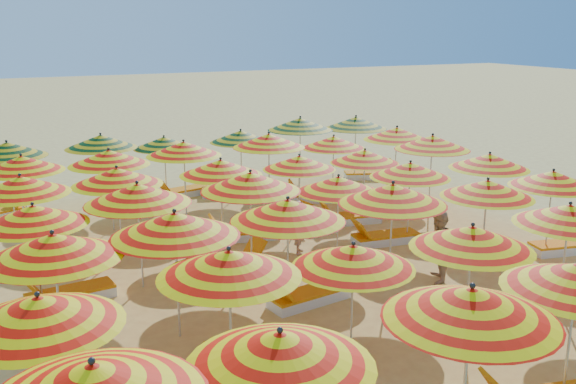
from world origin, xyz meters
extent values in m
plane|color=#F2D06B|center=(0.00, 0.00, 0.00)|extent=(120.00, 120.00, 0.00)
cone|color=#F66F00|center=(-5.55, -6.94, 2.09)|extent=(2.35, 2.35, 0.43)
sphere|color=black|center=(-5.55, -6.94, 2.33)|extent=(0.07, 0.07, 0.07)
cone|color=#F66F00|center=(-3.58, -6.92, 1.99)|extent=(2.72, 2.72, 0.41)
sphere|color=black|center=(-3.58, -6.92, 2.22)|extent=(0.07, 0.07, 0.07)
cylinder|color=silver|center=(-1.04, -7.02, 1.11)|extent=(0.04, 0.04, 2.22)
cone|color=#F66F00|center=(-1.04, -7.02, 2.07)|extent=(2.26, 2.26, 0.42)
sphere|color=black|center=(-1.04, -7.02, 2.32)|extent=(0.07, 0.07, 0.07)
cylinder|color=silver|center=(1.11, -6.75, 1.05)|extent=(0.04, 0.04, 2.10)
cylinder|color=silver|center=(-5.88, -4.73, 1.05)|extent=(0.04, 0.04, 2.10)
cone|color=#F66F00|center=(-5.88, -4.73, 1.96)|extent=(2.79, 2.79, 0.40)
sphere|color=black|center=(-5.88, -4.73, 2.19)|extent=(0.07, 0.07, 0.07)
cylinder|color=silver|center=(-3.22, -4.31, 1.08)|extent=(0.04, 0.04, 2.16)
cone|color=#F66F00|center=(-3.22, -4.31, 2.01)|extent=(2.59, 2.59, 0.41)
sphere|color=black|center=(-3.22, -4.31, 2.25)|extent=(0.07, 0.07, 0.07)
cylinder|color=silver|center=(-1.19, -4.45, 0.99)|extent=(0.04, 0.04, 1.99)
cone|color=#F66F00|center=(-1.19, -4.45, 1.85)|extent=(2.52, 2.52, 0.38)
sphere|color=black|center=(-1.19, -4.45, 2.07)|extent=(0.07, 0.07, 0.07)
cylinder|color=silver|center=(0.95, -4.75, 1.04)|extent=(0.04, 0.04, 2.09)
cone|color=#F66F00|center=(0.95, -4.75, 1.95)|extent=(2.77, 2.77, 0.40)
sphere|color=black|center=(0.95, -4.75, 2.18)|extent=(0.07, 0.07, 0.07)
cylinder|color=silver|center=(3.57, -4.42, 1.03)|extent=(0.04, 0.04, 2.07)
cone|color=#F66F00|center=(3.57, -4.42, 1.93)|extent=(2.74, 2.74, 0.39)
sphere|color=black|center=(3.57, -4.42, 2.15)|extent=(0.07, 0.07, 0.07)
cylinder|color=silver|center=(-5.48, -2.45, 1.08)|extent=(0.04, 0.04, 2.17)
cone|color=#F66F00|center=(-5.48, -2.45, 2.03)|extent=(2.59, 2.59, 0.41)
sphere|color=black|center=(-5.48, -2.45, 2.26)|extent=(0.07, 0.07, 0.07)
cylinder|color=silver|center=(-3.49, -2.37, 1.12)|extent=(0.04, 0.04, 2.24)
cone|color=#F66F00|center=(-3.49, -2.37, 2.09)|extent=(2.70, 2.70, 0.43)
sphere|color=black|center=(-3.49, -2.37, 2.34)|extent=(0.07, 0.07, 0.07)
cylinder|color=silver|center=(-1.30, -2.25, 1.10)|extent=(0.04, 0.04, 2.19)
cone|color=#F66F00|center=(-1.30, -2.25, 2.05)|extent=(2.24, 2.24, 0.42)
sphere|color=black|center=(-1.30, -2.25, 2.29)|extent=(0.07, 0.07, 0.07)
cylinder|color=silver|center=(1.08, -2.20, 1.11)|extent=(0.04, 0.04, 2.23)
cone|color=#F66F00|center=(1.08, -2.20, 2.08)|extent=(2.67, 2.67, 0.42)
sphere|color=black|center=(1.08, -2.20, 2.32)|extent=(0.07, 0.07, 0.07)
cylinder|color=silver|center=(3.59, -2.18, 1.02)|extent=(0.04, 0.04, 2.05)
cone|color=#F66F00|center=(3.59, -2.18, 1.91)|extent=(2.27, 2.27, 0.39)
sphere|color=black|center=(3.59, -2.18, 2.13)|extent=(0.07, 0.07, 0.07)
cylinder|color=silver|center=(5.69, -2.05, 1.01)|extent=(0.04, 0.04, 2.02)
cone|color=#F66F00|center=(5.69, -2.05, 1.89)|extent=(2.42, 2.42, 0.39)
sphere|color=black|center=(5.69, -2.05, 2.11)|extent=(0.07, 0.07, 0.07)
cylinder|color=silver|center=(-5.61, -0.09, 1.02)|extent=(0.04, 0.04, 2.05)
cone|color=#F66F00|center=(-5.61, -0.09, 1.91)|extent=(2.07, 2.07, 0.39)
sphere|color=black|center=(-5.61, -0.09, 2.14)|extent=(0.07, 0.07, 0.07)
cylinder|color=silver|center=(-3.59, 0.12, 1.10)|extent=(0.04, 0.04, 2.20)
cone|color=#F66F00|center=(-3.59, 0.12, 2.05)|extent=(2.81, 2.81, 0.42)
sphere|color=black|center=(-3.59, 0.12, 2.29)|extent=(0.07, 0.07, 0.07)
cylinder|color=silver|center=(-1.13, 0.03, 1.11)|extent=(0.04, 0.04, 2.22)
cone|color=#F66F00|center=(-1.13, 0.03, 2.07)|extent=(2.45, 2.45, 0.42)
sphere|color=black|center=(-1.13, 0.03, 2.32)|extent=(0.07, 0.07, 0.07)
cylinder|color=silver|center=(0.96, -0.19, 0.98)|extent=(0.04, 0.04, 1.97)
cone|color=#F66F00|center=(0.96, -0.19, 1.84)|extent=(2.01, 2.01, 0.37)
sphere|color=black|center=(0.96, -0.19, 2.05)|extent=(0.07, 0.07, 0.07)
cylinder|color=silver|center=(3.21, 0.16, 1.01)|extent=(0.04, 0.04, 2.02)
cone|color=#F66F00|center=(3.21, 0.16, 1.89)|extent=(2.12, 2.12, 0.39)
sphere|color=black|center=(3.21, 0.16, 2.11)|extent=(0.07, 0.07, 0.07)
cylinder|color=silver|center=(5.56, -0.06, 1.04)|extent=(0.04, 0.04, 2.08)
cone|color=#F66F00|center=(5.56, -0.06, 1.94)|extent=(2.62, 2.62, 0.40)
sphere|color=black|center=(5.56, -0.06, 2.17)|extent=(0.07, 0.07, 0.07)
cylinder|color=silver|center=(-5.70, 2.21, 1.06)|extent=(0.04, 0.04, 2.13)
cone|color=#F66F00|center=(-5.70, 2.21, 1.99)|extent=(2.25, 2.25, 0.41)
sphere|color=black|center=(-5.70, 2.21, 2.22)|extent=(0.07, 0.07, 0.07)
cylinder|color=silver|center=(-3.61, 2.20, 1.06)|extent=(0.04, 0.04, 2.12)
cone|color=#F66F00|center=(-3.61, 2.20, 1.98)|extent=(2.59, 2.59, 0.40)
sphere|color=black|center=(-3.61, 2.20, 2.21)|extent=(0.07, 0.07, 0.07)
cylinder|color=silver|center=(-1.06, 2.20, 1.04)|extent=(0.04, 0.04, 2.09)
cone|color=#F66F00|center=(-1.06, 2.20, 1.95)|extent=(2.46, 2.46, 0.40)
sphere|color=black|center=(-1.06, 2.20, 2.18)|extent=(0.07, 0.07, 0.07)
cylinder|color=silver|center=(1.21, 2.36, 0.98)|extent=(0.04, 0.04, 1.97)
cone|color=#F66F00|center=(1.21, 2.36, 1.84)|extent=(2.12, 2.12, 0.38)
sphere|color=black|center=(1.21, 2.36, 2.05)|extent=(0.07, 0.07, 0.07)
cylinder|color=silver|center=(3.27, 2.38, 0.97)|extent=(0.04, 0.04, 1.95)
cone|color=#F66F00|center=(3.27, 2.38, 1.82)|extent=(2.27, 2.27, 0.37)
sphere|color=black|center=(3.27, 2.38, 2.03)|extent=(0.06, 0.06, 0.06)
cylinder|color=silver|center=(5.49, 2.26, 1.11)|extent=(0.04, 0.04, 2.21)
cone|color=#F66F00|center=(5.49, 2.26, 2.06)|extent=(2.52, 2.52, 0.42)
sphere|color=black|center=(5.49, 2.26, 2.31)|extent=(0.07, 0.07, 0.07)
cylinder|color=silver|center=(-5.54, 4.69, 1.06)|extent=(0.04, 0.04, 2.11)
cone|color=#F66F00|center=(-5.54, 4.69, 1.97)|extent=(2.31, 2.31, 0.40)
sphere|color=black|center=(-5.54, 4.69, 2.20)|extent=(0.07, 0.07, 0.07)
cylinder|color=silver|center=(-3.41, 4.38, 1.07)|extent=(0.04, 0.04, 2.14)
cone|color=#F66F00|center=(-3.41, 4.38, 2.00)|extent=(2.36, 2.36, 0.41)
sphere|color=black|center=(-3.41, 4.38, 2.23)|extent=(0.07, 0.07, 0.07)
cylinder|color=silver|center=(-1.26, 4.76, 1.07)|extent=(0.04, 0.04, 2.14)
cone|color=#F66F00|center=(-1.26, 4.76, 2.00)|extent=(2.15, 2.15, 0.41)
sphere|color=black|center=(-1.26, 4.76, 2.23)|extent=(0.07, 0.07, 0.07)
cylinder|color=silver|center=(1.35, 4.72, 1.09)|extent=(0.04, 0.04, 2.18)
cone|color=#F66F00|center=(1.35, 4.72, 2.04)|extent=(2.39, 2.39, 0.42)
sphere|color=black|center=(1.35, 4.72, 2.28)|extent=(0.07, 0.07, 0.07)
cylinder|color=silver|center=(3.45, 4.52, 1.00)|extent=(0.04, 0.04, 1.99)
cone|color=#F66F00|center=(3.45, 4.52, 1.86)|extent=(2.61, 2.61, 0.38)
sphere|color=black|center=(3.45, 4.52, 2.08)|extent=(0.07, 0.07, 0.07)
cylinder|color=silver|center=(5.67, 4.32, 1.07)|extent=(0.04, 0.04, 2.15)
cone|color=#F66F00|center=(5.67, 4.32, 2.00)|extent=(2.22, 2.22, 0.41)
sphere|color=black|center=(5.67, 4.32, 2.24)|extent=(0.07, 0.07, 0.07)
cylinder|color=silver|center=(-5.80, 6.62, 1.08)|extent=(0.04, 0.04, 2.17)
cone|color=#625D06|center=(-5.80, 6.62, 2.02)|extent=(2.69, 2.69, 0.41)
sphere|color=black|center=(-5.80, 6.62, 2.26)|extent=(0.07, 0.07, 0.07)
cylinder|color=silver|center=(-3.20, 6.93, 1.07)|extent=(0.04, 0.04, 2.14)
cone|color=#625D06|center=(-3.20, 6.93, 2.00)|extent=(2.37, 2.37, 0.41)
sphere|color=black|center=(-3.20, 6.93, 2.23)|extent=(0.07, 0.07, 0.07)
cylinder|color=silver|center=(-1.27, 6.93, 0.97)|extent=(0.04, 0.04, 1.95)
cone|color=#625D06|center=(-1.27, 6.93, 1.82)|extent=(2.14, 2.14, 0.37)
sphere|color=black|center=(-1.27, 6.93, 2.03)|extent=(0.06, 0.06, 0.06)
cylinder|color=silver|center=(1.17, 6.60, 1.01)|extent=(0.04, 0.04, 2.02)
cone|color=#625D06|center=(1.17, 6.60, 1.89)|extent=(2.18, 2.18, 0.39)
sphere|color=black|center=(1.17, 6.60, 2.11)|extent=(0.07, 0.07, 0.07)
cylinder|color=silver|center=(3.48, 6.91, 1.12)|extent=(0.04, 0.04, 2.25)
cone|color=#625D06|center=(3.48, 6.91, 2.10)|extent=(2.75, 2.75, 0.43)
sphere|color=black|center=(3.48, 6.91, 2.34)|extent=(0.07, 0.07, 0.07)
cylinder|color=silver|center=(5.50, 6.59, 1.10)|extent=(0.04, 0.04, 2.21)
cone|color=#625D06|center=(5.50, 6.59, 2.06)|extent=(2.26, 2.26, 0.42)
sphere|color=black|center=(5.50, 6.59, 2.30)|extent=(0.07, 0.07, 0.07)
cube|color=white|center=(-2.67, -4.07, 0.10)|extent=(1.79, 1.00, 0.20)
cube|color=orange|center=(-2.67, -4.07, 0.23)|extent=(1.79, 1.00, 0.06)
cube|color=orange|center=(-3.34, -4.25, 0.45)|extent=(0.50, 0.65, 0.48)
cube|color=white|center=(-0.75, -2.09, 0.10)|extent=(1.77, 0.85, 0.20)
cube|color=orange|center=(-0.75, -2.09, 0.23)|extent=(1.77, 0.85, 0.06)
cube|color=orange|center=(-1.44, -2.21, 0.45)|extent=(0.45, 0.63, 0.48)
cube|color=white|center=(6.24, -2.13, 0.10)|extent=(1.78, 0.90, 0.20)
cube|color=orange|center=(6.24, -2.13, 0.23)|extent=(1.78, 0.90, 0.06)
cube|color=white|center=(-5.06, 0.02, 0.10)|extent=(1.76, 0.81, 0.20)
cube|color=orange|center=(-5.06, 0.02, 0.23)|extent=(1.76, 0.81, 0.06)
cube|color=orange|center=(-5.75, -0.07, 0.45)|extent=(0.44, 0.62, 0.48)
cube|color=white|center=(-1.68, 0.06, 0.10)|extent=(1.78, 0.89, 0.20)
cube|color=orange|center=(-1.68, 0.06, 0.23)|extent=(1.78, 0.89, 0.06)
cube|color=orange|center=(-0.99, 0.20, 0.45)|extent=(0.47, 0.64, 0.48)
cube|color=white|center=(2.66, 0.31, 0.10)|extent=(1.75, 0.75, 0.20)
cube|color=orange|center=(2.66, 0.31, 0.23)|extent=(1.75, 0.75, 0.06)
cube|color=orange|center=(1.97, 0.38, 0.45)|extent=(0.42, 0.61, 0.48)
cube|color=white|center=(-6.25, 2.17, 0.10)|extent=(1.76, 0.79, 0.20)
cube|color=orange|center=(-6.25, 2.17, 0.23)|extent=(1.76, 0.79, 0.06)
cube|color=white|center=(-0.51, 2.13, 0.10)|extent=(1.78, 0.90, 0.20)
cube|color=orange|center=(-0.51, 2.13, 0.23)|extent=(1.78, 0.90, 0.06)
cube|color=orange|center=(-1.19, 2.27, 0.45)|extent=(0.47, 0.64, 0.48)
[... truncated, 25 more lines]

